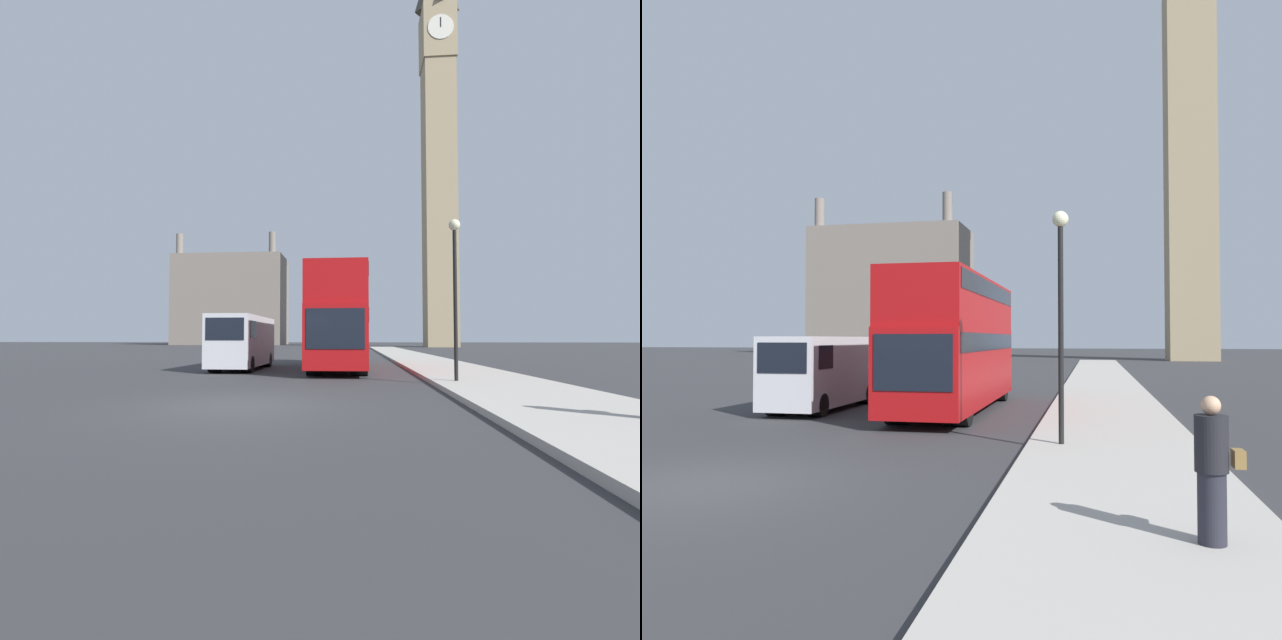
# 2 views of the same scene
# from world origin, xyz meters

# --- Properties ---
(ground_plane) EXTENTS (300.00, 300.00, 0.00)m
(ground_plane) POSITION_xyz_m (0.00, 0.00, 0.00)
(ground_plane) COLOR #333335
(sidewalk_strip) EXTENTS (3.78, 120.00, 0.15)m
(sidewalk_strip) POSITION_xyz_m (6.89, 0.00, 0.07)
(sidewalk_strip) COLOR #ADA89E
(sidewalk_strip) RESTS_ON ground_plane
(clock_tower) EXTENTS (5.63, 5.80, 72.33)m
(clock_tower) POSITION_xyz_m (17.32, 64.70, 37.11)
(clock_tower) COLOR tan
(clock_tower) RESTS_ON ground_plane
(building_block_distant) EXTENTS (24.94, 12.84, 25.07)m
(building_block_distant) POSITION_xyz_m (-26.07, 88.94, 10.31)
(building_block_distant) COLOR slate
(building_block_distant) RESTS_ON ground_plane
(red_double_decker_bus) EXTENTS (2.47, 10.54, 4.45)m
(red_double_decker_bus) POSITION_xyz_m (1.86, 11.34, 2.49)
(red_double_decker_bus) COLOR #A80F11
(red_double_decker_bus) RESTS_ON ground_plane
(white_van) EXTENTS (1.94, 5.96, 2.53)m
(white_van) POSITION_xyz_m (-2.78, 10.74, 1.36)
(white_van) COLOR silver
(white_van) RESTS_ON ground_plane
(street_lamp) EXTENTS (0.36, 0.36, 5.14)m
(street_lamp) POSITION_xyz_m (5.75, 4.43, 3.58)
(street_lamp) COLOR black
(street_lamp) RESTS_ON sidewalk_strip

